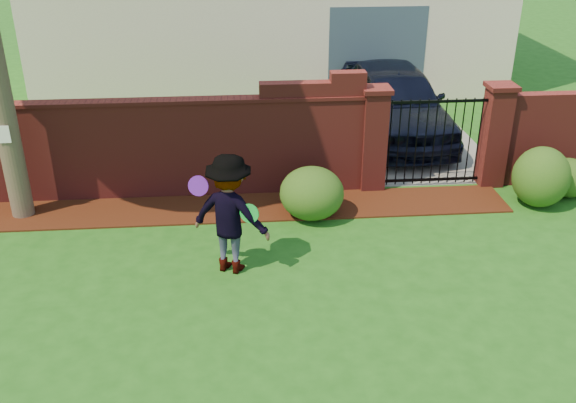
{
  "coord_description": "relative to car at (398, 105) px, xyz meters",
  "views": [
    {
      "loc": [
        -0.0,
        -6.5,
        4.91
      ],
      "look_at": [
        0.66,
        1.4,
        1.05
      ],
      "focal_mm": 40.09,
      "sensor_mm": 36.0,
      "label": 1
    }
  ],
  "objects": [
    {
      "name": "ground",
      "position": [
        -3.43,
        -6.4,
        -0.79
      ],
      "size": [
        80.0,
        80.0,
        0.01
      ],
      "primitive_type": "cube",
      "color": "#1E5715",
      "rests_on": "ground"
    },
    {
      "name": "mulch_bed",
      "position": [
        -4.38,
        -3.07,
        -0.77
      ],
      "size": [
        11.1,
        1.08,
        0.03
      ],
      "primitive_type": "cube",
      "color": "#341409",
      "rests_on": "ground"
    },
    {
      "name": "brick_wall",
      "position": [
        -5.44,
        -2.4,
        0.14
      ],
      "size": [
        8.7,
        0.31,
        2.16
      ],
      "color": "maroon",
      "rests_on": "ground"
    },
    {
      "name": "pillar_left",
      "position": [
        -1.03,
        -2.4,
        0.17
      ],
      "size": [
        0.5,
        0.5,
        1.88
      ],
      "color": "maroon",
      "rests_on": "ground"
    },
    {
      "name": "pillar_right",
      "position": [
        1.17,
        -2.4,
        0.17
      ],
      "size": [
        0.5,
        0.5,
        1.88
      ],
      "color": "maroon",
      "rests_on": "ground"
    },
    {
      "name": "iron_gate",
      "position": [
        0.07,
        -2.4,
        0.06
      ],
      "size": [
        1.78,
        0.03,
        1.6
      ],
      "color": "black",
      "rests_on": "ground"
    },
    {
      "name": "driveway",
      "position": [
        0.07,
        1.6,
        -0.78
      ],
      "size": [
        3.2,
        8.0,
        0.01
      ],
      "primitive_type": "cube",
      "color": "gray",
      "rests_on": "ground"
    },
    {
      "name": "car",
      "position": [
        0.0,
        0.0,
        0.0
      ],
      "size": [
        2.02,
        4.69,
        1.58
      ],
      "primitive_type": "imported",
      "rotation": [
        0.0,
        0.0,
        0.03
      ],
      "color": "black",
      "rests_on": "ground"
    },
    {
      "name": "paper_notice",
      "position": [
        -7.03,
        -3.19,
        0.71
      ],
      "size": [
        0.2,
        0.01,
        0.28
      ],
      "primitive_type": "cube",
      "color": "white",
      "rests_on": "tree"
    },
    {
      "name": "shrub_left",
      "position": [
        -2.24,
        -3.46,
        -0.36
      ],
      "size": [
        1.06,
        1.06,
        0.87
      ],
      "primitive_type": "ellipsoid",
      "color": "#1F4C17",
      "rests_on": "ground"
    },
    {
      "name": "shrub_middle",
      "position": [
        1.68,
        -3.34,
        -0.27
      ],
      "size": [
        0.95,
        0.95,
        1.05
      ],
      "primitive_type": "ellipsoid",
      "color": "#1F4C17",
      "rests_on": "ground"
    },
    {
      "name": "shrub_right",
      "position": [
        2.35,
        -3.02,
        -0.45
      ],
      "size": [
        0.77,
        0.77,
        0.69
      ],
      "primitive_type": "ellipsoid",
      "color": "#1F4C17",
      "rests_on": "ground"
    },
    {
      "name": "man",
      "position": [
        -3.58,
        -5.0,
        0.08
      ],
      "size": [
        1.3,
        1.06,
        1.75
      ],
      "primitive_type": "imported",
      "rotation": [
        0.0,
        0.0,
        2.71
      ],
      "color": "gray",
      "rests_on": "ground"
    },
    {
      "name": "frisbee_purple",
      "position": [
        -3.97,
        -4.97,
        0.53
      ],
      "size": [
        0.29,
        0.14,
        0.28
      ],
      "primitive_type": "cylinder",
      "rotation": [
        1.36,
        0.0,
        -0.2
      ],
      "color": "#691CB2",
      "rests_on": "man"
    },
    {
      "name": "frisbee_green",
      "position": [
        -3.3,
        -5.18,
        0.19
      ],
      "size": [
        0.27,
        0.16,
        0.27
      ],
      "primitive_type": "cylinder",
      "rotation": [
        1.43,
        0.0,
        -0.4
      ],
      "color": "green",
      "rests_on": "man"
    }
  ]
}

